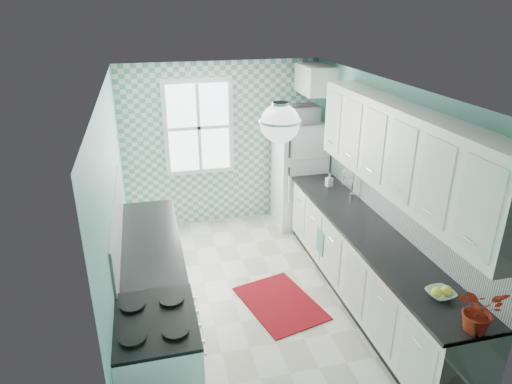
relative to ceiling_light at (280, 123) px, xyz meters
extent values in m
cube|color=beige|center=(0.00, 0.80, -2.33)|extent=(3.00, 4.40, 0.02)
cube|color=white|center=(0.00, 0.80, 0.19)|extent=(3.00, 4.40, 0.02)
cube|color=#64AB9B|center=(0.00, 3.01, -1.07)|extent=(3.00, 0.02, 2.50)
cube|color=#64AB9B|center=(0.00, -1.41, -1.07)|extent=(3.00, 0.02, 2.50)
cube|color=#64AB9B|center=(-1.51, 0.80, -1.07)|extent=(0.02, 4.40, 2.50)
cube|color=#64AB9B|center=(1.51, 0.80, -1.07)|extent=(0.02, 4.40, 2.50)
cube|color=#63A491|center=(0.00, 2.99, -1.07)|extent=(3.00, 0.01, 2.50)
cube|color=white|center=(-0.35, 2.96, -0.77)|extent=(1.04, 0.05, 1.44)
cube|color=white|center=(-0.35, 2.95, -0.77)|extent=(0.90, 0.02, 1.30)
cube|color=white|center=(1.49, 0.40, -1.13)|extent=(0.02, 3.60, 0.51)
cube|color=white|center=(-1.49, 0.73, -1.13)|extent=(0.02, 2.15, 0.51)
cube|color=white|center=(1.33, 0.20, -0.42)|extent=(0.33, 3.20, 0.90)
cube|color=white|center=(1.30, 2.63, -0.07)|extent=(0.40, 0.74, 0.40)
cylinder|color=silver|center=(0.00, 0.00, 0.16)|extent=(0.14, 0.14, 0.04)
cylinder|color=silver|center=(0.00, 0.00, 0.09)|extent=(0.02, 0.02, 0.12)
sphere|color=white|center=(0.00, 0.00, 0.00)|extent=(0.34, 0.34, 0.34)
cube|color=white|center=(1.20, 0.40, -1.87)|extent=(0.60, 3.60, 0.90)
cube|color=black|center=(1.19, 0.40, -1.40)|extent=(0.63, 3.60, 0.04)
cube|color=white|center=(-1.20, 0.73, -1.87)|extent=(0.60, 2.15, 0.90)
cube|color=black|center=(-1.19, 0.73, -1.40)|extent=(0.63, 2.15, 0.04)
cube|color=white|center=(1.11, 2.57, -1.52)|extent=(0.70, 0.67, 1.62)
cube|color=silver|center=(1.11, 2.23, -1.14)|extent=(0.69, 0.01, 0.02)
cube|color=silver|center=(0.83, 2.22, -0.95)|extent=(0.03, 0.03, 0.30)
cube|color=silver|center=(0.83, 2.22, -1.52)|extent=(0.03, 0.03, 0.54)
cube|color=silver|center=(-1.20, -0.69, -1.81)|extent=(0.66, 0.84, 0.99)
cube|color=black|center=(-1.20, -0.69, -1.32)|extent=(0.66, 0.84, 0.03)
cube|color=black|center=(-0.87, -0.69, -1.75)|extent=(0.01, 0.55, 0.33)
cube|color=silver|center=(1.20, 1.31, -1.40)|extent=(0.55, 0.46, 0.12)
cylinder|color=silver|center=(1.40, 1.31, -1.20)|extent=(0.02, 0.02, 0.30)
torus|color=silver|center=(1.32, 1.31, -1.01)|extent=(0.16, 0.02, 0.16)
cube|color=maroon|center=(0.23, 0.58, -2.32)|extent=(0.98, 1.21, 0.02)
cube|color=#52C1A7|center=(0.89, 1.06, -1.84)|extent=(0.02, 0.21, 0.32)
imported|color=white|center=(1.20, -0.87, -1.35)|extent=(0.26, 0.26, 0.06)
imported|color=red|center=(1.20, -1.31, -1.20)|extent=(0.37, 0.33, 0.37)
imported|color=#97B1CB|center=(1.25, 1.73, -1.29)|extent=(0.09, 0.10, 0.18)
imported|color=white|center=(1.11, 2.57, -0.57)|extent=(0.49, 0.34, 0.27)
camera|label=1|loc=(-1.12, -3.65, 0.96)|focal=32.00mm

